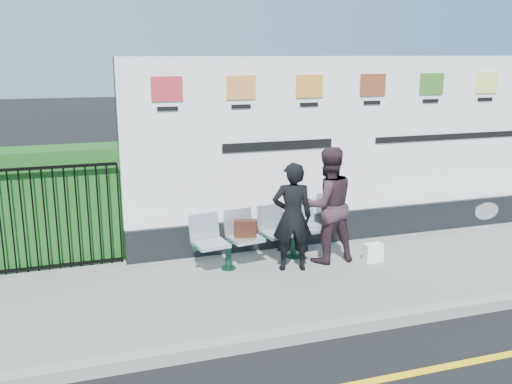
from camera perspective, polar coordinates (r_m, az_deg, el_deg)
ground at (r=6.84m, az=22.89°, el=-14.97°), size 80.00×80.00×0.00m
pavement at (r=8.65m, az=12.04°, el=-7.62°), size 14.00×3.00×0.12m
kerb at (r=7.50m, az=17.89°, el=-11.34°), size 14.00×0.18×0.14m
yellow_line at (r=6.84m, az=22.89°, el=-14.94°), size 14.00×0.10×0.01m
billboard at (r=9.65m, az=11.01°, el=3.06°), size 8.00×0.30×3.00m
hedge at (r=9.00m, az=-20.30°, el=-1.26°), size 2.35×0.70×1.70m
railing at (r=8.58m, az=-20.33°, el=-2.51°), size 2.05×0.06×1.54m
bench at (r=8.49m, az=0.58°, el=-5.67°), size 2.14×0.86×0.45m
woman_left at (r=8.09m, az=3.65°, el=-2.49°), size 0.64×0.50×1.57m
woman_right at (r=8.46m, az=7.17°, el=-1.30°), size 0.87×0.69×1.73m
handbag_brown at (r=8.27m, az=-1.09°, el=-3.67°), size 0.34×0.20×0.25m
carrier_bag_white at (r=8.76m, az=11.63°, el=-5.95°), size 0.27×0.16×0.27m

